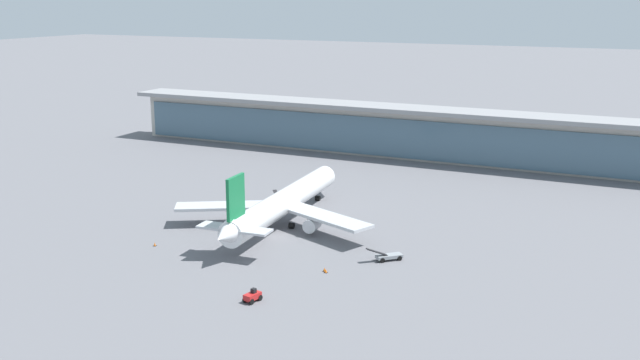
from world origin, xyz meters
TOP-DOWN VIEW (x-y plane):
  - ground_plane at (0.00, 0.00)m, footprint 1200.00×1200.00m
  - airliner_on_stand at (-2.43, 7.02)m, footprint 43.31×56.44m
  - service_truck_near_nose_grey at (24.67, -3.39)m, footprint 5.83×5.70m
  - service_truck_under_wing_red at (11.96, -29.66)m, footprint 2.25×3.15m
  - service_truck_mid_apron_blue at (-9.67, 19.96)m, footprint 6.01×5.49m
  - terminal_building at (0.00, 80.79)m, footprint 183.60×12.80m
  - safety_cone_alpha at (-18.14, -14.92)m, footprint 0.62×0.62m
  - safety_cone_bravo at (16.62, -13.19)m, footprint 0.62×0.62m
  - safety_cone_charlie at (17.12, -13.67)m, footprint 0.62×0.62m

SIDE VIEW (x-z plane):
  - ground_plane at x=0.00m, z-range 0.00..0.00m
  - safety_cone_alpha at x=-18.14m, z-range -0.03..0.67m
  - safety_cone_bravo at x=16.62m, z-range -0.03..0.67m
  - safety_cone_charlie at x=17.12m, z-range -0.03..0.67m
  - service_truck_near_nose_grey at x=24.67m, z-range -0.54..2.16m
  - service_truck_mid_apron_blue at x=-9.67m, z-range -0.54..2.16m
  - service_truck_under_wing_red at x=11.96m, z-range -0.15..1.90m
  - airliner_on_stand at x=-2.43m, z-range -2.78..12.24m
  - terminal_building at x=0.00m, z-range 0.27..15.47m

